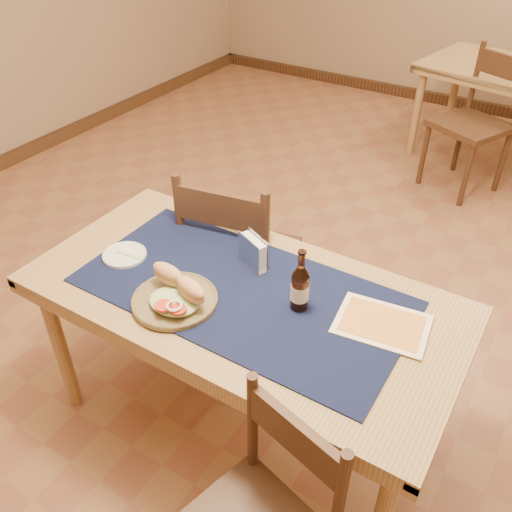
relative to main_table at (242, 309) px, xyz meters
The scene contains 12 objects.
room 1.08m from the main_table, 90.00° to the left, with size 6.04×7.04×2.84m.
main_table is the anchor object (origin of this frame).
placemat 0.09m from the main_table, ahead, with size 1.20×0.60×0.01m, color #0E1633.
baseboard 1.01m from the main_table, 90.00° to the left, with size 6.00×7.00×0.10m.
chair_main_far 0.55m from the main_table, 125.48° to the left, with size 0.53×0.53×0.99m.
chair_back_near 2.69m from the main_table, 85.07° to the left, with size 0.61×0.61×0.99m.
sandwich_plate 0.27m from the main_table, 131.56° to the right, with size 0.31×0.31×0.12m.
side_plate 0.52m from the main_table, behind, with size 0.17×0.17×0.01m.
fork 0.49m from the main_table, behind, with size 0.12×0.03×0.00m.
beer_bottle 0.28m from the main_table, ahead, with size 0.06×0.06×0.24m.
napkin_holder 0.22m from the main_table, 106.62° to the left, with size 0.15×0.11×0.13m.
menu_card 0.52m from the main_table, 11.78° to the left, with size 0.33×0.26×0.01m.
Camera 1 is at (0.84, -2.05, 2.03)m, focal length 38.00 mm.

